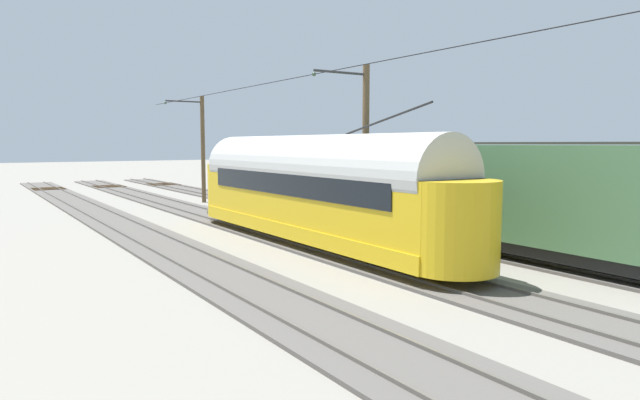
{
  "coord_description": "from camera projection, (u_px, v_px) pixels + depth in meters",
  "views": [
    {
      "loc": [
        11.51,
        22.6,
        3.98
      ],
      "look_at": [
        -0.8,
        3.48,
        1.7
      ],
      "focal_mm": 31.67,
      "sensor_mm": 36.0,
      "label": 1
    }
  ],
  "objects": [
    {
      "name": "coach_adjacent",
      "position": [
        504.0,
        194.0,
        20.28
      ],
      "size": [
        2.96,
        13.99,
        3.85
      ],
      "color": "#477047",
      "rests_on": "ground"
    },
    {
      "name": "switch_stand",
      "position": [
        314.0,
        198.0,
        33.96
      ],
      "size": [
        0.5,
        0.3,
        1.24
      ],
      "color": "black",
      "rests_on": "ground"
    },
    {
      "name": "track_end_bumper",
      "position": [
        259.0,
        198.0,
        36.84
      ],
      "size": [
        1.8,
        0.6,
        0.8
      ],
      "primitive_type": "cube",
      "color": "#B2A519",
      "rests_on": "ground"
    },
    {
      "name": "track_streetcar_siding",
      "position": [
        349.0,
        222.0,
        28.45
      ],
      "size": [
        2.8,
        80.0,
        0.18
      ],
      "color": "#56514C",
      "rests_on": "ground"
    },
    {
      "name": "catenary_pole_mid_near",
      "position": [
        364.0,
        150.0,
        22.83
      ],
      "size": [
        2.69,
        0.28,
        7.13
      ],
      "color": "brown",
      "rests_on": "ground"
    },
    {
      "name": "vintage_streetcar",
      "position": [
        313.0,
        188.0,
        21.77
      ],
      "size": [
        2.65,
        17.33,
        5.02
      ],
      "color": "gold",
      "rests_on": "ground"
    },
    {
      "name": "track_adjacent_siding",
      "position": [
        260.0,
        230.0,
        25.76
      ],
      "size": [
        2.8,
        80.0,
        0.18
      ],
      "color": "#56514C",
      "rests_on": "ground"
    },
    {
      "name": "catenary_pole_foreground",
      "position": [
        202.0,
        147.0,
        37.87
      ],
      "size": [
        2.69,
        0.28,
        7.13
      ],
      "color": "brown",
      "rests_on": "ground"
    },
    {
      "name": "ground_plane",
      "position": [
        264.0,
        232.0,
        25.5
      ],
      "size": [
        220.0,
        220.0,
        0.0
      ],
      "primitive_type": "plane",
      "color": "gray"
    },
    {
      "name": "overhead_wire_run",
      "position": [
        306.0,
        76.0,
        21.85
      ],
      "size": [
        2.49,
        39.95,
        0.18
      ],
      "color": "black",
      "rests_on": "ground"
    },
    {
      "name": "track_third_siding",
      "position": [
        151.0,
        240.0,
        23.07
      ],
      "size": [
        2.8,
        80.0,
        0.18
      ],
      "color": "#56514C",
      "rests_on": "ground"
    }
  ]
}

